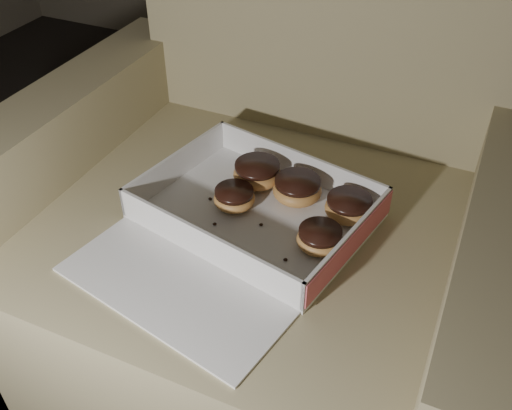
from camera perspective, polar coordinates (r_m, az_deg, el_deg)
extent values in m
cube|color=#998C61|center=(1.20, 0.04, -8.51)|extent=(0.77, 0.77, 0.45)
cube|color=#998C61|center=(1.33, -16.55, -0.55)|extent=(0.13, 0.77, 0.60)
cube|color=#998C61|center=(1.10, 20.65, -11.87)|extent=(0.13, 0.77, 0.60)
cube|color=silver|center=(1.02, 0.00, -1.05)|extent=(0.43, 0.36, 0.01)
cube|color=silver|center=(1.10, 4.31, 4.05)|extent=(0.37, 0.08, 0.06)
cube|color=silver|center=(0.92, -5.14, -3.99)|extent=(0.37, 0.08, 0.06)
cube|color=silver|center=(1.10, -7.91, 3.95)|extent=(0.06, 0.28, 0.06)
cube|color=silver|center=(0.93, 9.36, -3.85)|extent=(0.06, 0.28, 0.06)
cube|color=#C24E56|center=(0.93, 9.60, -3.96)|extent=(0.06, 0.27, 0.05)
cube|color=silver|center=(0.90, -8.39, -8.40)|extent=(0.40, 0.24, 0.01)
ellipsoid|color=#BA8741|center=(0.95, 6.39, -3.45)|extent=(0.08, 0.08, 0.04)
cylinder|color=black|center=(0.94, 6.46, -2.72)|extent=(0.07, 0.07, 0.01)
ellipsoid|color=#BA8741|center=(1.08, 0.12, 3.09)|extent=(0.09, 0.09, 0.04)
cylinder|color=black|center=(1.07, 0.12, 3.92)|extent=(0.08, 0.08, 0.01)
ellipsoid|color=#BA8741|center=(1.03, -2.18, 0.63)|extent=(0.07, 0.07, 0.04)
cylinder|color=black|center=(1.02, -2.20, 1.32)|extent=(0.07, 0.07, 0.01)
ellipsoid|color=#BA8741|center=(1.01, 9.25, -0.34)|extent=(0.08, 0.08, 0.04)
cylinder|color=black|center=(1.00, 9.35, 0.45)|extent=(0.08, 0.08, 0.01)
ellipsoid|color=#BA8741|center=(1.04, 4.15, 1.48)|extent=(0.09, 0.09, 0.04)
cylinder|color=black|center=(1.03, 4.19, 2.31)|extent=(0.08, 0.08, 0.01)
ellipsoid|color=black|center=(0.99, 0.51, -1.97)|extent=(0.01, 0.01, 0.00)
ellipsoid|color=black|center=(1.00, -4.16, -1.90)|extent=(0.01, 0.01, 0.00)
ellipsoid|color=black|center=(0.93, 2.97, -5.48)|extent=(0.01, 0.01, 0.00)
ellipsoid|color=black|center=(1.05, -4.61, 0.63)|extent=(0.01, 0.01, 0.00)
ellipsoid|color=black|center=(0.91, 5.27, -7.25)|extent=(0.01, 0.01, 0.00)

